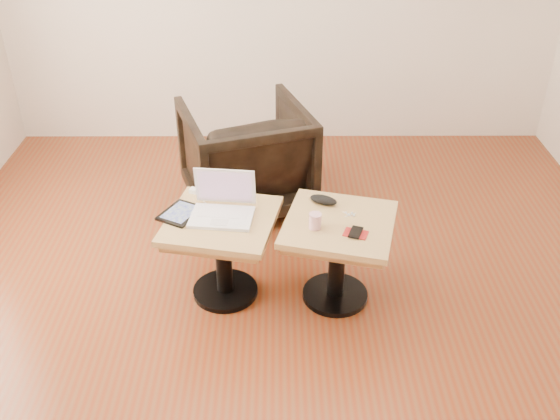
{
  "coord_description": "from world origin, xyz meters",
  "views": [
    {
      "loc": [
        -0.03,
        -2.75,
        2.38
      ],
      "look_at": [
        -0.02,
        0.11,
        0.58
      ],
      "focal_mm": 40.0,
      "sensor_mm": 36.0,
      "label": 1
    }
  ],
  "objects_px": {
    "side_table_left": "(222,238)",
    "side_table_right": "(338,241)",
    "striped_cup": "(315,221)",
    "armchair": "(246,157)",
    "laptop": "(223,207)"
  },
  "relations": [
    {
      "from": "striped_cup",
      "to": "armchair",
      "type": "bearing_deg",
      "value": 110.66
    },
    {
      "from": "side_table_left",
      "to": "side_table_right",
      "type": "distance_m",
      "value": 0.65
    },
    {
      "from": "laptop",
      "to": "side_table_right",
      "type": "bearing_deg",
      "value": 0.0
    },
    {
      "from": "striped_cup",
      "to": "laptop",
      "type": "bearing_deg",
      "value": 164.95
    },
    {
      "from": "striped_cup",
      "to": "side_table_left",
      "type": "bearing_deg",
      "value": 169.02
    },
    {
      "from": "laptop",
      "to": "side_table_left",
      "type": "bearing_deg",
      "value": -97.42
    },
    {
      "from": "side_table_left",
      "to": "side_table_right",
      "type": "xyz_separation_m",
      "value": [
        0.64,
        -0.04,
        0.0
      ]
    },
    {
      "from": "laptop",
      "to": "striped_cup",
      "type": "xyz_separation_m",
      "value": [
        0.5,
        -0.13,
        -0.01
      ]
    },
    {
      "from": "side_table_left",
      "to": "side_table_right",
      "type": "height_order",
      "value": "same"
    },
    {
      "from": "striped_cup",
      "to": "armchair",
      "type": "relative_size",
      "value": 0.1
    },
    {
      "from": "side_table_right",
      "to": "striped_cup",
      "type": "xyz_separation_m",
      "value": [
        -0.14,
        -0.06,
        0.17
      ]
    },
    {
      "from": "side_table_right",
      "to": "laptop",
      "type": "distance_m",
      "value": 0.66
    },
    {
      "from": "side_table_left",
      "to": "striped_cup",
      "type": "distance_m",
      "value": 0.55
    },
    {
      "from": "side_table_left",
      "to": "laptop",
      "type": "distance_m",
      "value": 0.18
    },
    {
      "from": "striped_cup",
      "to": "armchair",
      "type": "height_order",
      "value": "armchair"
    }
  ]
}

